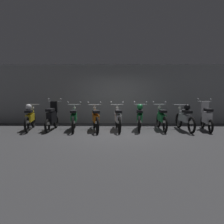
{
  "coord_description": "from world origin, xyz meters",
  "views": [
    {
      "loc": [
        -0.11,
        -8.67,
        1.69
      ],
      "look_at": [
        -0.25,
        0.63,
        0.75
      ],
      "focal_mm": 36.84,
      "sensor_mm": 36.0,
      "label": 1
    }
  ],
  "objects_px": {
    "motorbike_slot_0": "(30,117)",
    "motorbike_slot_3": "(96,119)",
    "motorbike_slot_4": "(118,118)",
    "motorbike_slot_6": "(162,118)",
    "motorbike_slot_7": "(185,118)",
    "motorbike_slot_5": "(140,117)",
    "motorbike_slot_1": "(52,117)",
    "motorbike_slot_2": "(74,118)",
    "motorbike_slot_8": "(207,117)"
  },
  "relations": [
    {
      "from": "motorbike_slot_1",
      "to": "motorbike_slot_2",
      "type": "distance_m",
      "value": 0.9
    },
    {
      "from": "motorbike_slot_0",
      "to": "motorbike_slot_6",
      "type": "height_order",
      "value": "motorbike_slot_6"
    },
    {
      "from": "motorbike_slot_3",
      "to": "motorbike_slot_6",
      "type": "bearing_deg",
      "value": 5.26
    },
    {
      "from": "motorbike_slot_6",
      "to": "motorbike_slot_8",
      "type": "relative_size",
      "value": 1.16
    },
    {
      "from": "motorbike_slot_4",
      "to": "motorbike_slot_5",
      "type": "height_order",
      "value": "same"
    },
    {
      "from": "motorbike_slot_3",
      "to": "motorbike_slot_7",
      "type": "relative_size",
      "value": 0.99
    },
    {
      "from": "motorbike_slot_0",
      "to": "motorbike_slot_3",
      "type": "distance_m",
      "value": 2.71
    },
    {
      "from": "motorbike_slot_0",
      "to": "motorbike_slot_7",
      "type": "distance_m",
      "value": 6.32
    },
    {
      "from": "motorbike_slot_4",
      "to": "motorbike_slot_5",
      "type": "bearing_deg",
      "value": 6.33
    },
    {
      "from": "motorbike_slot_7",
      "to": "motorbike_slot_6",
      "type": "bearing_deg",
      "value": 168.2
    },
    {
      "from": "motorbike_slot_0",
      "to": "motorbike_slot_8",
      "type": "height_order",
      "value": "motorbike_slot_8"
    },
    {
      "from": "motorbike_slot_8",
      "to": "motorbike_slot_2",
      "type": "bearing_deg",
      "value": -179.24
    },
    {
      "from": "motorbike_slot_1",
      "to": "motorbike_slot_3",
      "type": "distance_m",
      "value": 1.8
    },
    {
      "from": "motorbike_slot_7",
      "to": "motorbike_slot_1",
      "type": "bearing_deg",
      "value": 179.79
    },
    {
      "from": "motorbike_slot_0",
      "to": "motorbike_slot_1",
      "type": "relative_size",
      "value": 1.15
    },
    {
      "from": "motorbike_slot_4",
      "to": "motorbike_slot_8",
      "type": "height_order",
      "value": "motorbike_slot_8"
    },
    {
      "from": "motorbike_slot_0",
      "to": "motorbike_slot_6",
      "type": "bearing_deg",
      "value": 1.68
    },
    {
      "from": "motorbike_slot_3",
      "to": "motorbike_slot_5",
      "type": "xyz_separation_m",
      "value": [
        1.81,
        0.22,
        0.04
      ]
    },
    {
      "from": "motorbike_slot_2",
      "to": "motorbike_slot_6",
      "type": "distance_m",
      "value": 3.62
    },
    {
      "from": "motorbike_slot_1",
      "to": "motorbike_slot_7",
      "type": "bearing_deg",
      "value": -0.21
    },
    {
      "from": "motorbike_slot_1",
      "to": "motorbike_slot_8",
      "type": "distance_m",
      "value": 6.32
    },
    {
      "from": "motorbike_slot_1",
      "to": "motorbike_slot_8",
      "type": "height_order",
      "value": "same"
    },
    {
      "from": "motorbike_slot_6",
      "to": "motorbike_slot_2",
      "type": "bearing_deg",
      "value": -177.2
    },
    {
      "from": "motorbike_slot_4",
      "to": "motorbike_slot_6",
      "type": "bearing_deg",
      "value": 4.06
    },
    {
      "from": "motorbike_slot_2",
      "to": "motorbike_slot_8",
      "type": "distance_m",
      "value": 5.42
    },
    {
      "from": "motorbike_slot_6",
      "to": "motorbike_slot_4",
      "type": "bearing_deg",
      "value": -175.94
    },
    {
      "from": "motorbike_slot_5",
      "to": "motorbike_slot_1",
      "type": "bearing_deg",
      "value": -177.77
    },
    {
      "from": "motorbike_slot_6",
      "to": "motorbike_slot_7",
      "type": "bearing_deg",
      "value": -11.8
    },
    {
      "from": "motorbike_slot_3",
      "to": "motorbike_slot_6",
      "type": "xyz_separation_m",
      "value": [
        2.71,
        0.25,
        0.0
      ]
    },
    {
      "from": "motorbike_slot_7",
      "to": "motorbike_slot_3",
      "type": "bearing_deg",
      "value": -179.03
    },
    {
      "from": "motorbike_slot_3",
      "to": "motorbike_slot_8",
      "type": "xyz_separation_m",
      "value": [
        4.52,
        0.15,
        0.04
      ]
    },
    {
      "from": "motorbike_slot_1",
      "to": "motorbike_slot_5",
      "type": "height_order",
      "value": "motorbike_slot_1"
    },
    {
      "from": "motorbike_slot_1",
      "to": "motorbike_slot_4",
      "type": "distance_m",
      "value": 2.7
    },
    {
      "from": "motorbike_slot_0",
      "to": "motorbike_slot_4",
      "type": "xyz_separation_m",
      "value": [
        3.61,
        0.03,
        -0.03
      ]
    },
    {
      "from": "motorbike_slot_4",
      "to": "motorbike_slot_6",
      "type": "xyz_separation_m",
      "value": [
        1.81,
        0.13,
        0.0
      ]
    },
    {
      "from": "motorbike_slot_3",
      "to": "motorbike_slot_5",
      "type": "bearing_deg",
      "value": 6.98
    },
    {
      "from": "motorbike_slot_2",
      "to": "motorbike_slot_7",
      "type": "relative_size",
      "value": 1.0
    },
    {
      "from": "motorbike_slot_4",
      "to": "motorbike_slot_7",
      "type": "xyz_separation_m",
      "value": [
        2.71,
        -0.06,
        0.03
      ]
    },
    {
      "from": "motorbike_slot_0",
      "to": "motorbike_slot_7",
      "type": "height_order",
      "value": "same"
    },
    {
      "from": "motorbike_slot_1",
      "to": "motorbike_slot_6",
      "type": "xyz_separation_m",
      "value": [
        4.51,
        0.17,
        -0.04
      ]
    },
    {
      "from": "motorbike_slot_2",
      "to": "motorbike_slot_5",
      "type": "distance_m",
      "value": 2.72
    },
    {
      "from": "motorbike_slot_4",
      "to": "motorbike_slot_0",
      "type": "bearing_deg",
      "value": -179.52
    },
    {
      "from": "motorbike_slot_1",
      "to": "motorbike_slot_4",
      "type": "bearing_deg",
      "value": 0.84
    },
    {
      "from": "motorbike_slot_0",
      "to": "motorbike_slot_3",
      "type": "relative_size",
      "value": 1.0
    },
    {
      "from": "motorbike_slot_5",
      "to": "motorbike_slot_6",
      "type": "bearing_deg",
      "value": 1.77
    },
    {
      "from": "motorbike_slot_1",
      "to": "motorbike_slot_6",
      "type": "relative_size",
      "value": 0.86
    },
    {
      "from": "motorbike_slot_5",
      "to": "motorbike_slot_4",
      "type": "bearing_deg",
      "value": -173.67
    },
    {
      "from": "motorbike_slot_4",
      "to": "motorbike_slot_8",
      "type": "xyz_separation_m",
      "value": [
        3.62,
        0.02,
        0.04
      ]
    },
    {
      "from": "motorbike_slot_2",
      "to": "motorbike_slot_5",
      "type": "bearing_deg",
      "value": 3.14
    },
    {
      "from": "motorbike_slot_6",
      "to": "motorbike_slot_0",
      "type": "bearing_deg",
      "value": -178.32
    }
  ]
}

